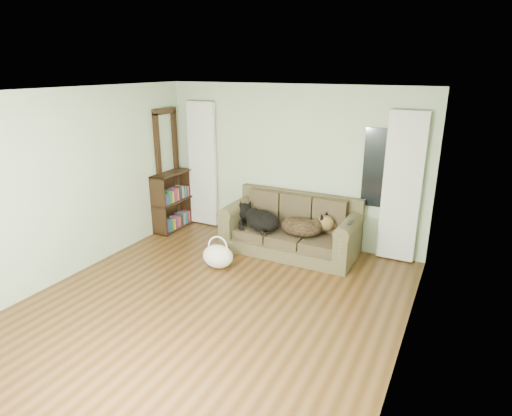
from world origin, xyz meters
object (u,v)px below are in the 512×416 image
at_px(sofa, 290,225).
at_px(dog_shepherd, 305,227).
at_px(dog_black_lab, 260,221).
at_px(tote_bag, 218,257).
at_px(bookshelf, 173,202).

distance_m(sofa, dog_shepherd, 0.27).
bearing_deg(dog_shepherd, dog_black_lab, -0.58).
bearing_deg(sofa, dog_shepherd, -10.40).
bearing_deg(tote_bag, bookshelf, 147.19).
xyz_separation_m(dog_black_lab, dog_shepherd, (0.74, 0.05, 0.01)).
height_order(dog_shepherd, tote_bag, dog_shepherd).
bearing_deg(dog_black_lab, bookshelf, -146.56).
relative_size(dog_black_lab, dog_shepherd, 1.06).
height_order(dog_black_lab, tote_bag, dog_black_lab).
height_order(dog_black_lab, dog_shepherd, dog_shepherd).
xyz_separation_m(dog_shepherd, bookshelf, (-2.58, 0.06, 0.01)).
height_order(sofa, dog_black_lab, sofa).
xyz_separation_m(sofa, tote_bag, (-0.73, -1.01, -0.29)).
bearing_deg(tote_bag, dog_shepherd, 44.22).
relative_size(sofa, bookshelf, 2.01).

